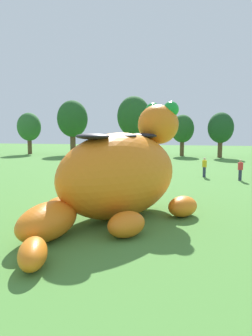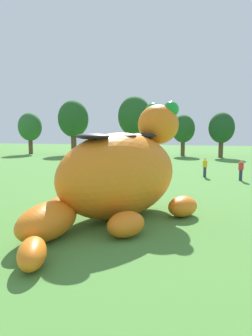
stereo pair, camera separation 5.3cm
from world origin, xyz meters
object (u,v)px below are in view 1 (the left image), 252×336
(spectator_near_inflatable, at_px, (204,167))
(spectator_wandering, at_px, (72,162))
(spectator_mid_field, at_px, (240,170))
(car_yellow, at_px, (94,153))
(giant_inflatable_creature, at_px, (121,174))
(car_orange, at_px, (138,154))
(car_red, at_px, (115,153))

(spectator_near_inflatable, height_order, spectator_wandering, same)
(spectator_near_inflatable, bearing_deg, spectator_mid_field, -25.10)
(spectator_near_inflatable, relative_size, spectator_mid_field, 1.00)
(car_yellow, xyz_separation_m, spectator_mid_field, (18.63, -17.14, -0.01))
(spectator_mid_field, xyz_separation_m, spectator_wandering, (-15.97, 2.83, 0.00))
(spectator_wandering, bearing_deg, spectator_near_inflatable, -6.57)
(giant_inflatable_creature, relative_size, spectator_wandering, 6.34)
(giant_inflatable_creature, xyz_separation_m, spectator_mid_field, (6.71, 12.53, -1.15))
(spectator_mid_field, bearing_deg, spectator_near_inflatable, 154.90)
(giant_inflatable_creature, height_order, car_orange, giant_inflatable_creature)
(car_red, relative_size, spectator_near_inflatable, 2.47)
(spectator_mid_field, bearing_deg, car_red, 131.82)
(car_yellow, bearing_deg, car_red, 2.75)
(giant_inflatable_creature, relative_size, car_red, 2.57)
(spectator_mid_field, distance_m, spectator_wandering, 16.22)
(giant_inflatable_creature, height_order, car_yellow, giant_inflatable_creature)
(car_orange, height_order, spectator_mid_field, car_orange)
(car_red, xyz_separation_m, car_orange, (3.60, -0.70, 0.00))
(giant_inflatable_creature, distance_m, car_yellow, 31.99)
(spectator_wandering, bearing_deg, spectator_mid_field, -10.05)
(car_orange, bearing_deg, spectator_wandering, -106.62)
(giant_inflatable_creature, height_order, spectator_mid_field, giant_inflatable_creature)
(car_orange, distance_m, spectator_wandering, 14.35)
(car_yellow, distance_m, car_orange, 6.79)
(giant_inflatable_creature, bearing_deg, car_red, 106.38)
(car_yellow, distance_m, car_red, 3.17)
(spectator_wandering, bearing_deg, car_yellow, 100.53)
(car_yellow, distance_m, spectator_wandering, 14.55)
(car_yellow, bearing_deg, spectator_wandering, -79.47)
(giant_inflatable_creature, height_order, spectator_near_inflatable, giant_inflatable_creature)
(car_yellow, height_order, spectator_near_inflatable, car_yellow)
(spectator_near_inflatable, xyz_separation_m, spectator_mid_field, (2.80, -1.31, 0.00))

